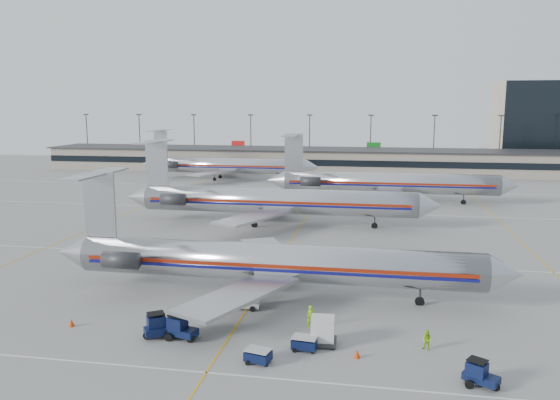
% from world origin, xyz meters
% --- Properties ---
extents(ground, '(260.00, 260.00, 0.00)m').
position_xyz_m(ground, '(0.00, 0.00, 0.00)').
color(ground, gray).
rests_on(ground, ground).
extents(apron_markings, '(160.00, 0.15, 0.02)m').
position_xyz_m(apron_markings, '(0.00, 10.00, 0.01)').
color(apron_markings, silver).
rests_on(apron_markings, ground).
extents(terminal, '(162.00, 17.00, 6.25)m').
position_xyz_m(terminal, '(0.00, 97.97, 3.16)').
color(terminal, gray).
rests_on(terminal, ground).
extents(light_mast_row, '(163.60, 0.40, 15.28)m').
position_xyz_m(light_mast_row, '(0.00, 112.00, 8.58)').
color(light_mast_row, '#38383D').
rests_on(light_mast_row, ground).
extents(distant_building, '(30.00, 20.00, 25.00)m').
position_xyz_m(distant_building, '(62.00, 128.00, 12.50)').
color(distant_building, tan).
rests_on(distant_building, ground).
extents(jet_foreground, '(44.01, 25.92, 11.52)m').
position_xyz_m(jet_foreground, '(0.96, -2.51, 3.34)').
color(jet_foreground, silver).
rests_on(jet_foreground, ground).
extents(jet_second_row, '(48.13, 28.34, 12.60)m').
position_xyz_m(jet_second_row, '(-4.54, 28.63, 3.66)').
color(jet_second_row, silver).
rests_on(jet_second_row, ground).
extents(jet_third_row, '(46.10, 28.35, 12.60)m').
position_xyz_m(jet_third_row, '(12.38, 51.64, 3.66)').
color(jet_third_row, silver).
rests_on(jet_third_row, ground).
extents(jet_back_row, '(44.26, 27.23, 12.10)m').
position_xyz_m(jet_back_row, '(-25.29, 76.80, 3.51)').
color(jet_back_row, silver).
rests_on(jet_back_row, ground).
extents(tug_left, '(2.67, 2.35, 1.96)m').
position_xyz_m(tug_left, '(-5.35, -13.17, 0.89)').
color(tug_left, '#091234').
rests_on(tug_left, ground).
extents(tug_center, '(2.64, 1.80, 1.95)m').
position_xyz_m(tug_center, '(-3.65, -13.11, 0.89)').
color(tug_center, '#091234').
rests_on(tug_center, ground).
extents(tug_right, '(2.42, 2.07, 1.77)m').
position_xyz_m(tug_right, '(17.70, -16.63, 0.81)').
color(tug_right, '#091234').
rests_on(tug_right, ground).
extents(cart_inner, '(1.92, 1.41, 1.02)m').
position_xyz_m(cart_inner, '(6.05, -13.41, 0.54)').
color(cart_inner, '#091234').
rests_on(cart_inner, ground).
extents(cart_outer, '(1.97, 1.56, 0.99)m').
position_xyz_m(cart_outer, '(3.12, -15.98, 0.52)').
color(cart_outer, '#091234').
rests_on(cart_outer, ground).
extents(uld_container, '(2.14, 1.81, 2.17)m').
position_xyz_m(uld_container, '(7.26, -12.32, 1.10)').
color(uld_container, '#2D2D30').
rests_on(uld_container, ground).
extents(belt_loader, '(4.22, 1.58, 2.19)m').
position_xyz_m(belt_loader, '(-0.60, -6.14, 0.59)').
color(belt_loader, '#A4A4A4').
rests_on(belt_loader, ground).
extents(ramp_worker_near, '(0.79, 0.70, 1.82)m').
position_xyz_m(ramp_worker_near, '(6.00, -9.19, 0.91)').
color(ramp_worker_near, '#91DC14').
rests_on(ramp_worker_near, ground).
extents(ramp_worker_far, '(0.90, 0.83, 1.50)m').
position_xyz_m(ramp_worker_far, '(14.89, -11.82, 0.75)').
color(ramp_worker_far, '#89CD13').
rests_on(ramp_worker_far, ground).
extents(cone_right, '(0.59, 0.59, 0.64)m').
position_xyz_m(cone_right, '(9.89, -14.03, 0.32)').
color(cone_right, red).
rests_on(cone_right, ground).
extents(cone_left, '(0.52, 0.52, 0.65)m').
position_xyz_m(cone_left, '(-13.16, -12.41, 0.32)').
color(cone_left, red).
rests_on(cone_left, ground).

